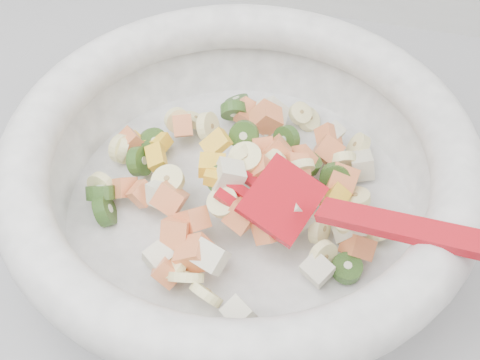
# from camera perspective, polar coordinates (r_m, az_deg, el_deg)

# --- Properties ---
(mixing_bowl) EXTENTS (0.45, 0.38, 0.14)m
(mixing_bowl) POSITION_cam_1_polar(r_m,az_deg,el_deg) (0.49, 0.04, 0.81)
(mixing_bowl) COLOR white
(mixing_bowl) RESTS_ON counter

